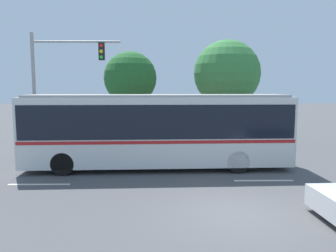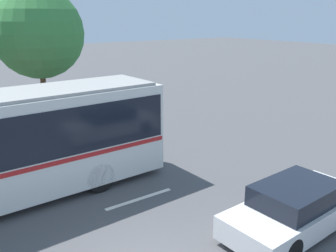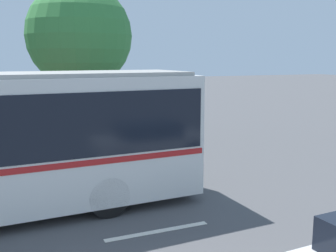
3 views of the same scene
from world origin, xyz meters
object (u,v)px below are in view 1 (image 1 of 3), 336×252
(city_bus, at_px, (158,127))
(street_tree_left, at_px, (130,78))
(street_tree_centre, at_px, (227,73))
(traffic_light_pole, at_px, (54,78))

(city_bus, height_order, street_tree_left, street_tree_left)
(city_bus, relative_size, street_tree_left, 1.94)
(street_tree_left, relative_size, street_tree_centre, 0.88)
(city_bus, xyz_separation_m, street_tree_left, (-2.05, 8.44, 2.46))
(traffic_light_pole, relative_size, street_tree_centre, 0.93)
(city_bus, bearing_deg, traffic_light_pole, -26.92)
(street_tree_left, bearing_deg, street_tree_centre, 1.45)
(street_tree_centre, bearing_deg, traffic_light_pole, -149.51)
(traffic_light_pole, relative_size, street_tree_left, 1.05)
(traffic_light_pole, bearing_deg, street_tree_centre, 30.49)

